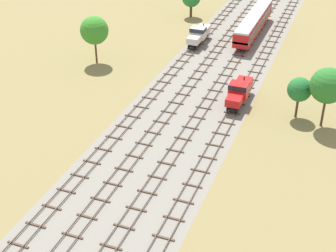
% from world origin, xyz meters
% --- Properties ---
extents(ground_plane, '(480.00, 480.00, 0.00)m').
position_xyz_m(ground_plane, '(0.00, 56.00, 0.00)').
color(ground_plane, olive).
extents(ballast_bed, '(16.90, 176.00, 0.01)m').
position_xyz_m(ballast_bed, '(0.00, 56.00, 0.00)').
color(ballast_bed, gray).
rests_on(ballast_bed, ground).
extents(track_far_left, '(2.40, 126.00, 0.29)m').
position_xyz_m(track_far_left, '(-6.45, 57.00, 0.14)').
color(track_far_left, '#47382D').
rests_on(track_far_left, ground).
extents(track_left, '(2.40, 126.00, 0.29)m').
position_xyz_m(track_left, '(-2.15, 57.00, 0.14)').
color(track_left, '#47382D').
rests_on(track_left, ground).
extents(track_centre_left, '(2.40, 126.00, 0.29)m').
position_xyz_m(track_centre_left, '(2.15, 57.00, 0.14)').
color(track_centre_left, '#47382D').
rests_on(track_centre_left, ground).
extents(track_centre, '(2.40, 126.00, 0.29)m').
position_xyz_m(track_centre, '(6.45, 57.00, 0.14)').
color(track_centre, '#47382D').
rests_on(track_centre, ground).
extents(shunter_loco_centre_nearest, '(2.74, 8.46, 3.10)m').
position_xyz_m(shunter_loco_centre_nearest, '(6.45, 56.03, 2.01)').
color(shunter_loco_centre_nearest, red).
rests_on(shunter_loco_centre_nearest, ground).
extents(shunter_loco_far_left_near, '(2.74, 8.46, 3.10)m').
position_xyz_m(shunter_loco_far_left_near, '(-6.45, 76.59, 2.01)').
color(shunter_loco_far_left_near, beige).
rests_on(shunter_loco_far_left_near, ground).
extents(passenger_coach_centre_left_mid, '(2.96, 22.00, 3.80)m').
position_xyz_m(passenger_coach_centre_left_mid, '(2.15, 85.00, 2.61)').
color(passenger_coach_centre_left_mid, red).
rests_on(passenger_coach_centre_left_mid, ground).
extents(lineside_tree_1, '(3.39, 3.39, 6.02)m').
position_xyz_m(lineside_tree_1, '(15.06, 54.81, 4.30)').
color(lineside_tree_1, '#4C331E').
rests_on(lineside_tree_1, ground).
extents(lineside_tree_2, '(4.81, 4.81, 8.52)m').
position_xyz_m(lineside_tree_2, '(18.67, 53.59, 6.10)').
color(lineside_tree_2, '#4C331E').
rests_on(lineside_tree_2, ground).
extents(lineside_tree_3, '(4.82, 4.82, 8.32)m').
position_xyz_m(lineside_tree_3, '(-20.26, 61.68, 5.89)').
color(lineside_tree_3, '#4C331E').
rests_on(lineside_tree_3, ground).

